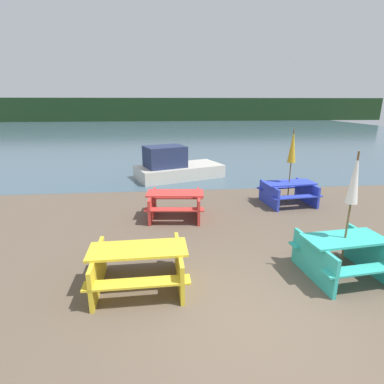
{
  "coord_description": "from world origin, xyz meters",
  "views": [
    {
      "loc": [
        -1.28,
        -3.6,
        3.24
      ],
      "look_at": [
        -0.54,
        4.32,
        0.85
      ],
      "focal_mm": 28.0,
      "sensor_mm": 36.0,
      "label": 1
    }
  ],
  "objects": [
    {
      "name": "ground_plane",
      "position": [
        0.0,
        0.0,
        0.0
      ],
      "size": [
        60.0,
        60.0,
        0.0
      ],
      "primitive_type": "plane",
      "color": "brown"
    },
    {
      "name": "water",
      "position": [
        0.0,
        32.38,
        -0.0
      ],
      "size": [
        60.0,
        50.0,
        0.0
      ],
      "color": "#425B6B",
      "rests_on": "ground_plane"
    },
    {
      "name": "far_treeline",
      "position": [
        0.0,
        52.38,
        2.0
      ],
      "size": [
        80.0,
        1.6,
        4.0
      ],
      "color": "#193319",
      "rests_on": "water"
    },
    {
      "name": "picnic_table_yellow",
      "position": [
        -1.79,
        1.26,
        0.45
      ],
      "size": [
        1.78,
        1.43,
        0.76
      ],
      "rotation": [
        0.0,
        0.0,
        0.03
      ],
      "color": "yellow",
      "rests_on": "ground_plane"
    },
    {
      "name": "picnic_table_teal",
      "position": [
        2.08,
        1.27,
        0.46
      ],
      "size": [
        1.65,
        1.53,
        0.79
      ],
      "rotation": [
        0.0,
        0.0,
        0.11
      ],
      "color": "#33B7A8",
      "rests_on": "ground_plane"
    },
    {
      "name": "picnic_table_red",
      "position": [
        -0.99,
        4.63,
        0.45
      ],
      "size": [
        1.75,
        1.53,
        0.76
      ],
      "rotation": [
        0.0,
        0.0,
        -0.1
      ],
      "color": "red",
      "rests_on": "ground_plane"
    },
    {
      "name": "picnic_table_blue",
      "position": [
        2.76,
        5.5,
        0.44
      ],
      "size": [
        1.77,
        1.54,
        0.74
      ],
      "rotation": [
        0.0,
        0.0,
        0.1
      ],
      "color": "blue",
      "rests_on": "ground_plane"
    },
    {
      "name": "umbrella_gold",
      "position": [
        2.76,
        5.5,
        1.89
      ],
      "size": [
        0.25,
        0.25,
        2.44
      ],
      "color": "brown",
      "rests_on": "ground_plane"
    },
    {
      "name": "umbrella_white",
      "position": [
        2.08,
        1.27,
        1.9
      ],
      "size": [
        0.21,
        0.21,
        2.43
      ],
      "color": "brown",
      "rests_on": "ground_plane"
    },
    {
      "name": "boat",
      "position": [
        -0.83,
        9.38,
        0.52
      ],
      "size": [
        4.12,
        2.98,
        1.45
      ],
      "rotation": [
        0.0,
        0.0,
        0.36
      ],
      "color": "beige",
      "rests_on": "water"
    }
  ]
}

